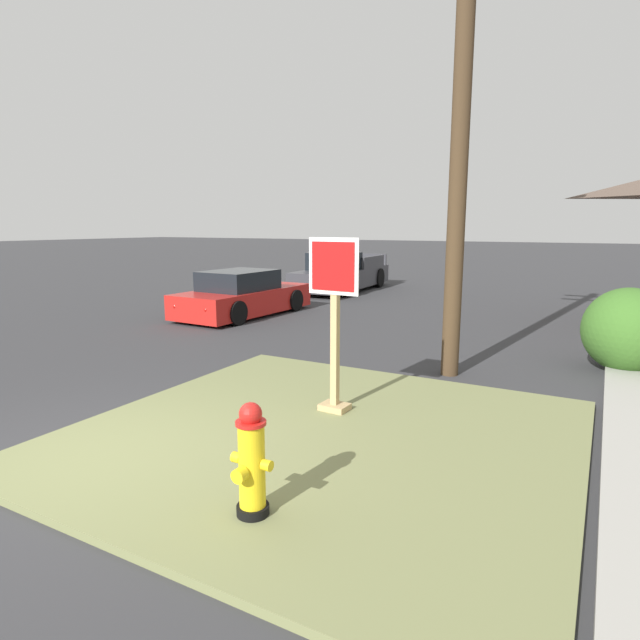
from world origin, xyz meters
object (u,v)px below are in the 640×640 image
(pickup_truck_charcoal, at_px, (341,274))
(utility_pole, at_px, (462,92))
(fire_hydrant, at_px, (251,462))
(parked_sedan_red, at_px, (243,296))
(stop_sign, at_px, (334,329))
(manhole_cover, at_px, (251,374))

(pickup_truck_charcoal, distance_m, utility_pole, 12.11)
(fire_hydrant, height_order, parked_sedan_red, parked_sedan_red)
(stop_sign, relative_size, manhole_cover, 3.19)
(parked_sedan_red, bearing_deg, manhole_cover, -51.82)
(fire_hydrant, xyz_separation_m, utility_pole, (0.26, 5.20, 3.91))
(fire_hydrant, bearing_deg, utility_pole, 87.16)
(parked_sedan_red, bearing_deg, stop_sign, -44.69)
(pickup_truck_charcoal, height_order, utility_pole, utility_pole)
(fire_hydrant, distance_m, utility_pole, 6.51)
(stop_sign, height_order, parked_sedan_red, stop_sign)
(parked_sedan_red, height_order, utility_pole, utility_pole)
(pickup_truck_charcoal, xyz_separation_m, utility_pole, (6.68, -9.35, 3.84))
(utility_pole, bearing_deg, manhole_cover, -150.70)
(stop_sign, bearing_deg, parked_sedan_red, 135.31)
(stop_sign, xyz_separation_m, manhole_cover, (-2.09, 1.03, -1.15))
(stop_sign, bearing_deg, fire_hydrant, -77.88)
(pickup_truck_charcoal, relative_size, utility_pole, 0.64)
(fire_hydrant, distance_m, stop_sign, 2.67)
(fire_hydrant, xyz_separation_m, pickup_truck_charcoal, (-6.42, 14.54, 0.07))
(fire_hydrant, bearing_deg, stop_sign, 102.12)
(parked_sedan_red, bearing_deg, utility_pole, -24.99)
(stop_sign, distance_m, utility_pole, 4.30)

